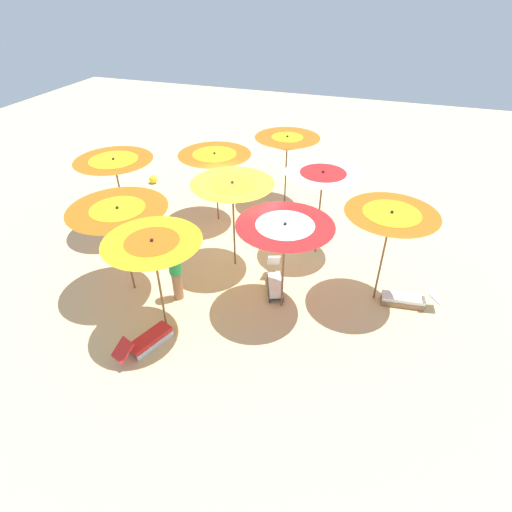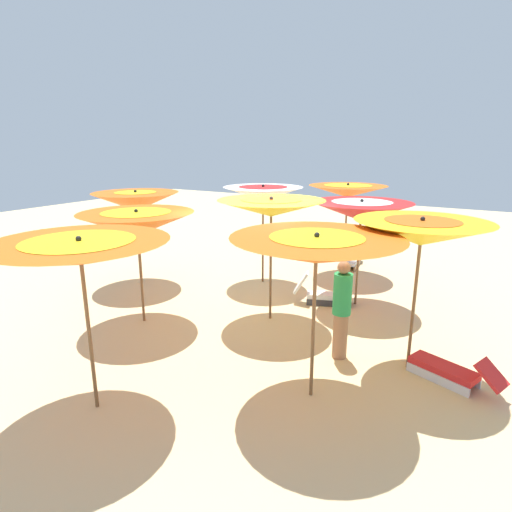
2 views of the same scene
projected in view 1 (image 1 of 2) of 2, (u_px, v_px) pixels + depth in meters
ground at (240, 258)px, 11.64m from camera, size 36.55×36.55×0.04m
beach_umbrella_0 at (287, 144)px, 13.14m from camera, size 2.08×2.08×2.37m
beach_umbrella_1 at (215, 161)px, 12.24m from camera, size 2.17×2.17×2.26m
beach_umbrella_2 at (114, 165)px, 11.58m from camera, size 2.20×2.20×2.37m
beach_umbrella_3 at (323, 178)px, 10.56m from camera, size 1.96×1.96×2.49m
beach_umbrella_4 at (233, 189)px, 10.07m from camera, size 2.06×2.06×2.49m
beach_umbrella_5 at (119, 215)px, 9.30m from camera, size 2.26×2.26×2.36m
beach_umbrella_6 at (391, 219)px, 8.92m from camera, size 2.04×2.04×2.46m
beach_umbrella_7 at (285, 232)px, 8.77m from camera, size 2.12×2.12×2.34m
beach_umbrella_8 at (153, 249)px, 8.08m from camera, size 1.97×1.97×2.43m
lounger_0 at (146, 340)px, 8.79m from camera, size 1.39×0.82×0.54m
lounger_1 at (275, 281)px, 10.41m from camera, size 1.32×0.76×0.71m
lounger_2 at (407, 298)px, 9.90m from camera, size 0.49×1.36×0.53m
beachgoer_0 at (175, 269)px, 9.72m from camera, size 0.30×0.30×1.67m
beach_ball at (153, 179)px, 15.51m from camera, size 0.31×0.31×0.31m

